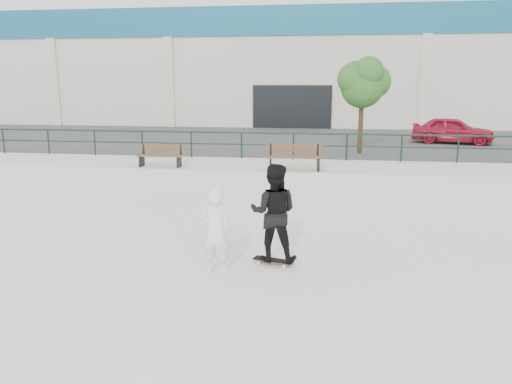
% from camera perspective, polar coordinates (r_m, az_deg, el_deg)
% --- Properties ---
extents(ground, '(120.00, 120.00, 0.00)m').
position_cam_1_polar(ground, '(9.08, -6.99, -9.71)').
color(ground, beige).
rests_on(ground, ground).
extents(ledge, '(30.00, 3.00, 0.50)m').
position_cam_1_polar(ledge, '(18.03, 0.79, 2.39)').
color(ledge, beige).
rests_on(ledge, ground).
extents(parking_strip, '(60.00, 14.00, 0.50)m').
position_cam_1_polar(parking_strip, '(26.39, 3.16, 5.60)').
color(parking_strip, '#333333').
rests_on(parking_strip, ground).
extents(railing, '(28.00, 0.06, 1.03)m').
position_cam_1_polar(railing, '(19.16, 1.30, 5.99)').
color(railing, '#12331D').
rests_on(railing, ledge).
extents(commercial_building, '(44.20, 16.33, 8.00)m').
position_cam_1_polar(commercial_building, '(40.17, 5.03, 14.12)').
color(commercial_building, silver).
rests_on(commercial_building, ground).
extents(bench_left, '(1.63, 0.49, 0.75)m').
position_cam_1_polar(bench_left, '(17.81, -10.84, 4.07)').
color(bench_left, brown).
rests_on(bench_left, ledge).
extents(bench_right, '(1.95, 0.74, 0.88)m').
position_cam_1_polar(bench_right, '(16.79, 4.40, 3.97)').
color(bench_right, brown).
rests_on(bench_right, ledge).
extents(tree, '(2.19, 1.95, 3.90)m').
position_cam_1_polar(tree, '(21.07, 12.16, 12.25)').
color(tree, '#413120').
rests_on(tree, parking_strip).
extents(red_car, '(3.98, 2.30, 1.27)m').
position_cam_1_polar(red_car, '(25.94, 21.53, 6.61)').
color(red_car, maroon).
rests_on(red_car, parking_strip).
extents(skateboard, '(0.80, 0.40, 0.09)m').
position_cam_1_polar(skateboard, '(9.63, 1.99, -7.83)').
color(skateboard, black).
rests_on(skateboard, ground).
extents(standing_skater, '(0.91, 0.72, 1.85)m').
position_cam_1_polar(standing_skater, '(9.34, 2.04, -2.36)').
color(standing_skater, black).
rests_on(standing_skater, skateboard).
extents(seated_skater, '(0.59, 0.41, 1.58)m').
position_cam_1_polar(seated_skater, '(9.00, -4.62, -4.51)').
color(seated_skater, white).
rests_on(seated_skater, ground).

